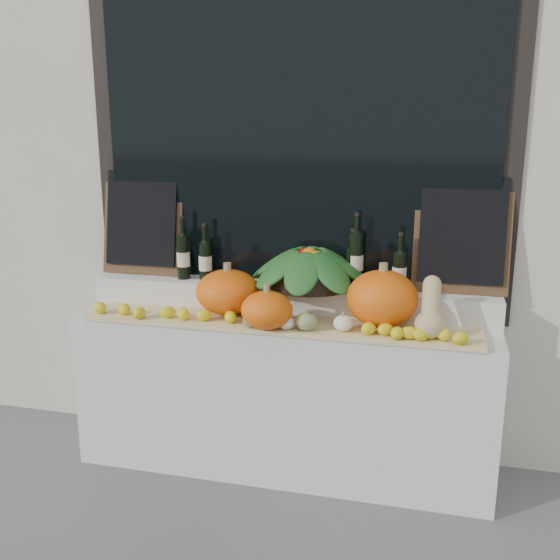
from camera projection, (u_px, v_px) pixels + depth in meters
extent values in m
cube|color=beige|center=(312.00, 68.00, 3.77)|extent=(7.00, 0.90, 4.50)
cube|color=black|center=(295.00, 128.00, 3.43)|extent=(2.40, 0.04, 2.10)
cube|color=black|center=(294.00, 128.00, 3.40)|extent=(2.20, 0.02, 2.00)
cube|color=silver|center=(283.00, 393.00, 3.53)|extent=(2.30, 0.55, 0.88)
cube|color=silver|center=(290.00, 298.00, 3.54)|extent=(2.30, 0.25, 0.16)
cube|color=tan|center=(278.00, 324.00, 3.30)|extent=(2.10, 0.32, 0.02)
ellipsoid|color=orange|center=(228.00, 292.00, 3.42)|extent=(0.40, 0.40, 0.24)
ellipsoid|color=orange|center=(382.00, 298.00, 3.20)|extent=(0.44, 0.44, 0.29)
ellipsoid|color=orange|center=(267.00, 310.00, 3.17)|extent=(0.27, 0.27, 0.19)
ellipsoid|color=tan|center=(430.00, 325.00, 3.03)|extent=(0.15, 0.15, 0.13)
cylinder|color=tan|center=(431.00, 300.00, 3.05)|extent=(0.09, 0.14, 0.18)
sphere|color=tan|center=(432.00, 284.00, 3.07)|extent=(0.09, 0.09, 0.09)
ellipsoid|color=#365E1C|center=(306.00, 322.00, 3.15)|extent=(0.11, 0.11, 0.09)
cylinder|color=olive|center=(306.00, 311.00, 3.13)|extent=(0.02, 0.02, 0.02)
ellipsoid|color=#365E1C|center=(252.00, 319.00, 3.20)|extent=(0.09, 0.09, 0.08)
cylinder|color=olive|center=(252.00, 309.00, 3.18)|extent=(0.02, 0.02, 0.02)
ellipsoid|color=#FBF1C9|center=(286.00, 323.00, 3.17)|extent=(0.08, 0.08, 0.07)
cylinder|color=olive|center=(286.00, 314.00, 3.16)|extent=(0.02, 0.02, 0.02)
ellipsoid|color=yellow|center=(256.00, 315.00, 3.21)|extent=(0.11, 0.11, 0.12)
cylinder|color=olive|center=(256.00, 302.00, 3.20)|extent=(0.02, 0.02, 0.02)
ellipsoid|color=#FBF1C9|center=(343.00, 323.00, 3.13)|extent=(0.10, 0.10, 0.08)
cylinder|color=olive|center=(343.00, 313.00, 3.12)|extent=(0.02, 0.02, 0.02)
cylinder|color=black|center=(309.00, 278.00, 3.47)|extent=(0.47, 0.47, 0.10)
cylinder|color=black|center=(183.00, 257.00, 3.62)|extent=(0.07, 0.07, 0.25)
cylinder|color=black|center=(182.00, 227.00, 3.58)|extent=(0.03, 0.03, 0.10)
cylinder|color=beige|center=(183.00, 259.00, 3.63)|extent=(0.08, 0.08, 0.08)
cylinder|color=black|center=(182.00, 218.00, 3.57)|extent=(0.03, 0.03, 0.02)
cylinder|color=black|center=(205.00, 261.00, 3.61)|extent=(0.07, 0.07, 0.22)
cylinder|color=black|center=(205.00, 234.00, 3.57)|extent=(0.03, 0.03, 0.10)
cylinder|color=beige|center=(205.00, 263.00, 3.61)|extent=(0.08, 0.08, 0.08)
cylinder|color=black|center=(204.00, 225.00, 3.56)|extent=(0.03, 0.03, 0.02)
cylinder|color=black|center=(356.00, 260.00, 3.43)|extent=(0.08, 0.08, 0.30)
cylinder|color=black|center=(357.00, 224.00, 3.38)|extent=(0.03, 0.03, 0.10)
cylinder|color=beige|center=(356.00, 262.00, 3.43)|extent=(0.08, 0.08, 0.08)
cylinder|color=black|center=(357.00, 214.00, 3.36)|extent=(0.03, 0.03, 0.02)
cylinder|color=black|center=(352.00, 268.00, 3.44)|extent=(0.07, 0.07, 0.21)
cylinder|color=black|center=(353.00, 240.00, 3.41)|extent=(0.03, 0.03, 0.10)
cylinder|color=beige|center=(352.00, 270.00, 3.45)|extent=(0.08, 0.08, 0.08)
cylinder|color=black|center=(353.00, 230.00, 3.39)|extent=(0.03, 0.03, 0.02)
cylinder|color=black|center=(399.00, 273.00, 3.34)|extent=(0.07, 0.07, 0.21)
cylinder|color=black|center=(401.00, 244.00, 3.30)|extent=(0.03, 0.03, 0.10)
cylinder|color=beige|center=(399.00, 275.00, 3.34)|extent=(0.08, 0.08, 0.08)
cylinder|color=black|center=(401.00, 234.00, 3.29)|extent=(0.03, 0.03, 0.02)
cube|color=#4C331E|center=(143.00, 223.00, 3.73)|extent=(0.50, 0.13, 0.61)
cube|color=black|center=(142.00, 218.00, 3.71)|extent=(0.44, 0.12, 0.55)
cube|color=#4C331E|center=(462.00, 236.00, 3.30)|extent=(0.50, 0.13, 0.61)
cube|color=black|center=(462.00, 230.00, 3.27)|extent=(0.44, 0.12, 0.55)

